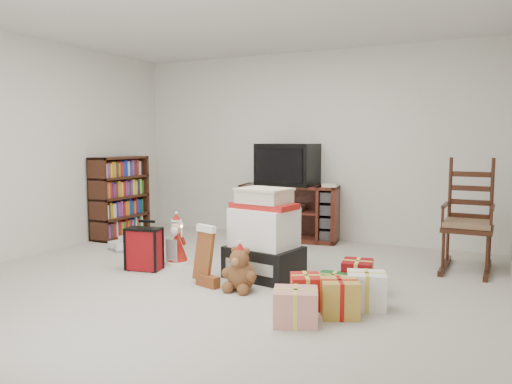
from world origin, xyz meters
TOP-DOWN VIEW (x-y plane):
  - room at (0.00, 0.00)m, footprint 5.01×5.01m
  - tv_stand at (-0.13, 2.24)m, footprint 1.34×0.62m
  - bookshelf at (-2.32, 1.44)m, footprint 0.30×0.90m
  - rocking_chair at (2.09, 1.62)m, footprint 0.50×0.81m
  - gift_pile at (0.33, 0.42)m, footprint 0.75×0.61m
  - red_suitcase at (-0.89, 0.14)m, footprint 0.36×0.24m
  - stocking at (-0.08, -0.01)m, footprint 0.28×0.18m
  - teddy_bear at (0.32, -0.05)m, footprint 0.26×0.23m
  - santa_figurine at (0.22, 0.83)m, footprint 0.31×0.30m
  - mrs_claus_figurine at (-0.74, 0.51)m, footprint 0.27×0.26m
  - sneaker_pair at (-1.71, 0.79)m, footprint 0.44×0.32m
  - gift_cluster at (1.19, -0.12)m, footprint 0.80×1.12m
  - crt_television at (-0.17, 2.24)m, footprint 0.76×0.56m

SIDE VIEW (x-z plane):
  - sneaker_pair at x=-1.71m, z-range 0.00..0.11m
  - gift_cluster at x=1.19m, z-range 0.00..0.27m
  - teddy_bear at x=0.32m, z-range -0.02..0.36m
  - mrs_claus_figurine at x=-0.74m, z-range -0.06..0.49m
  - red_suitcase at x=-0.89m, z-range -0.03..0.48m
  - santa_figurine at x=0.22m, z-range -0.07..0.57m
  - stocking at x=-0.08m, z-range 0.00..0.56m
  - tv_stand at x=-0.13m, z-range 0.00..0.74m
  - gift_pile at x=0.33m, z-range -0.05..0.80m
  - rocking_chair at x=2.09m, z-range -0.19..1.01m
  - bookshelf at x=-2.32m, z-range -0.02..1.08m
  - crt_television at x=-0.17m, z-range 0.74..1.28m
  - room at x=0.00m, z-range -0.01..2.51m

